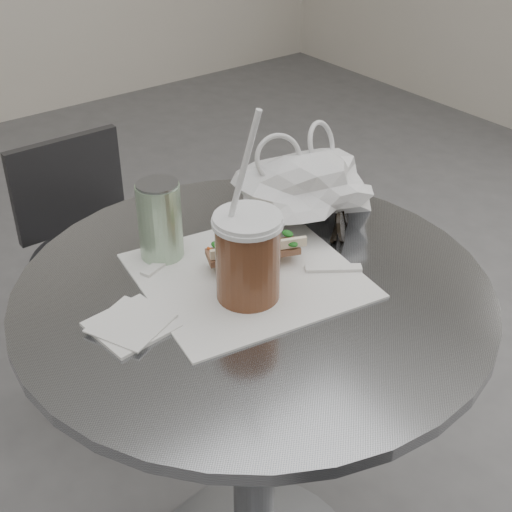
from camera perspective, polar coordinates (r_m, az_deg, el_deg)
cafe_table at (r=1.31m, az=-0.18°, el=-12.25°), size 0.76×0.76×0.74m
chair_far at (r=1.89m, az=-12.03°, el=-2.96°), size 0.37×0.37×0.70m
sandwich_paper at (r=1.15m, az=-0.70°, el=-1.55°), size 0.38×0.36×0.00m
banh_mi at (r=1.16m, az=-0.32°, el=0.60°), size 0.20×0.14×0.06m
iced_coffee at (r=1.06m, az=-0.67°, el=-0.03°), size 0.11×0.11×0.31m
sunglasses at (r=1.27m, az=6.81°, el=2.84°), size 0.10×0.09×0.05m
plastic_bag at (r=1.29m, az=4.11°, el=5.45°), size 0.25×0.20×0.12m
napkin_stack at (r=1.06m, az=-9.96°, el=-5.43°), size 0.13×0.13×0.01m
drink_can at (r=1.17m, az=-7.70°, el=2.80°), size 0.07×0.07×0.14m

